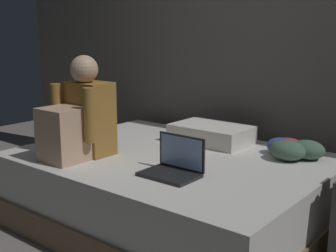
{
  "coord_description": "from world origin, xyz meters",
  "views": [
    {
      "loc": [
        1.56,
        -1.92,
        1.31
      ],
      "look_at": [
        -0.07,
        0.1,
        0.74
      ],
      "focal_mm": 47.68,
      "sensor_mm": 36.0,
      "label": 1
    }
  ],
  "objects_px": {
    "pillow": "(211,134)",
    "clothes_pile": "(292,148)",
    "laptop": "(174,165)",
    "bed": "(172,191)",
    "person_sitting": "(79,119)"
  },
  "relations": [
    {
      "from": "pillow",
      "to": "clothes_pile",
      "type": "bearing_deg",
      "value": 0.32
    },
    {
      "from": "laptop",
      "to": "bed",
      "type": "bearing_deg",
      "value": 130.55
    },
    {
      "from": "bed",
      "to": "clothes_pile",
      "type": "distance_m",
      "value": 0.84
    },
    {
      "from": "person_sitting",
      "to": "laptop",
      "type": "bearing_deg",
      "value": 7.27
    },
    {
      "from": "bed",
      "to": "person_sitting",
      "type": "relative_size",
      "value": 3.05
    },
    {
      "from": "laptop",
      "to": "person_sitting",
      "type": "bearing_deg",
      "value": -172.73
    },
    {
      "from": "person_sitting",
      "to": "laptop",
      "type": "height_order",
      "value": "person_sitting"
    },
    {
      "from": "laptop",
      "to": "pillow",
      "type": "bearing_deg",
      "value": 108.16
    },
    {
      "from": "laptop",
      "to": "pillow",
      "type": "xyz_separation_m",
      "value": [
        -0.25,
        0.75,
        0.01
      ]
    },
    {
      "from": "laptop",
      "to": "pillow",
      "type": "distance_m",
      "value": 0.79
    },
    {
      "from": "bed",
      "to": "pillow",
      "type": "xyz_separation_m",
      "value": [
        0.01,
        0.45,
        0.32
      ]
    },
    {
      "from": "pillow",
      "to": "clothes_pile",
      "type": "relative_size",
      "value": 1.44
    },
    {
      "from": "pillow",
      "to": "person_sitting",
      "type": "bearing_deg",
      "value": -118.78
    },
    {
      "from": "laptop",
      "to": "clothes_pile",
      "type": "xyz_separation_m",
      "value": [
        0.37,
        0.76,
        0.0
      ]
    },
    {
      "from": "pillow",
      "to": "bed",
      "type": "bearing_deg",
      "value": -91.59
    }
  ]
}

